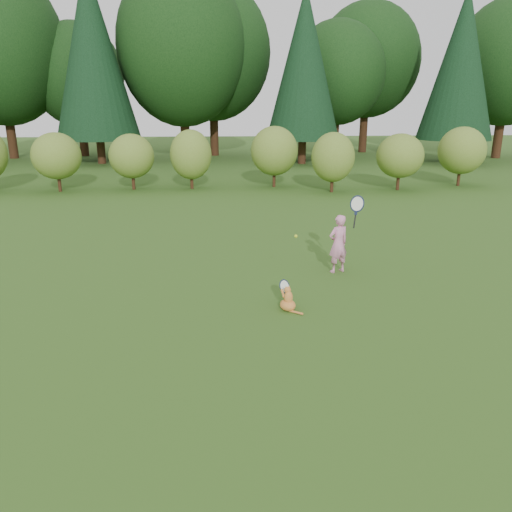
{
  "coord_description": "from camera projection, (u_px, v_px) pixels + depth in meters",
  "views": [
    {
      "loc": [
        -0.44,
        -8.87,
        3.69
      ],
      "look_at": [
        0.2,
        0.8,
        0.7
      ],
      "focal_mm": 35.0,
      "sensor_mm": 36.0,
      "label": 1
    }
  ],
  "objects": [
    {
      "name": "woodland_backdrop",
      "position": [
        228.0,
        35.0,
        29.3
      ],
      "size": [
        48.0,
        10.0,
        15.0
      ],
      "primitive_type": null,
      "color": "black",
      "rests_on": "ground"
    },
    {
      "name": "cat",
      "position": [
        288.0,
        298.0,
        9.21
      ],
      "size": [
        0.47,
        0.73,
        0.63
      ],
      "rotation": [
        0.0,
        0.0,
        0.42
      ],
      "color": "orange",
      "rests_on": "ground"
    },
    {
      "name": "tennis_ball",
      "position": [
        296.0,
        236.0,
        9.61
      ],
      "size": [
        0.06,
        0.06,
        0.06
      ],
      "color": "#BCC617",
      "rests_on": "ground"
    },
    {
      "name": "shrub_row",
      "position": [
        233.0,
        158.0,
        21.56
      ],
      "size": [
        28.0,
        3.0,
        2.8
      ],
      "primitive_type": null,
      "color": "#5E7123",
      "rests_on": "ground"
    },
    {
      "name": "child",
      "position": [
        339.0,
        242.0,
        11.15
      ],
      "size": [
        0.82,
        0.6,
        1.97
      ],
      "rotation": [
        0.0,
        0.0,
        3.54
      ],
      "color": "pink",
      "rests_on": "ground"
    },
    {
      "name": "ground",
      "position": [
        248.0,
        303.0,
        9.58
      ],
      "size": [
        100.0,
        100.0,
        0.0
      ],
      "primitive_type": "plane",
      "color": "#265317",
      "rests_on": "ground"
    }
  ]
}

